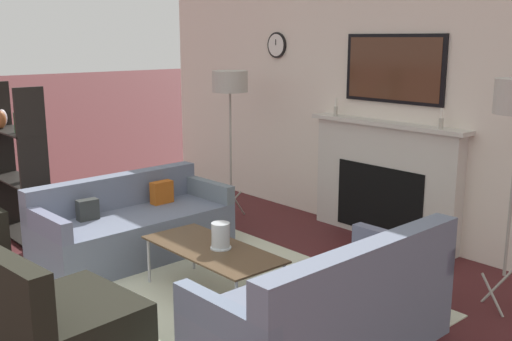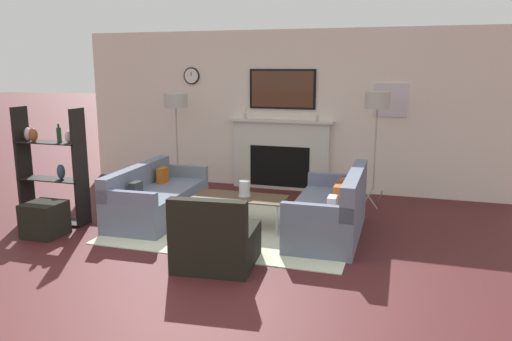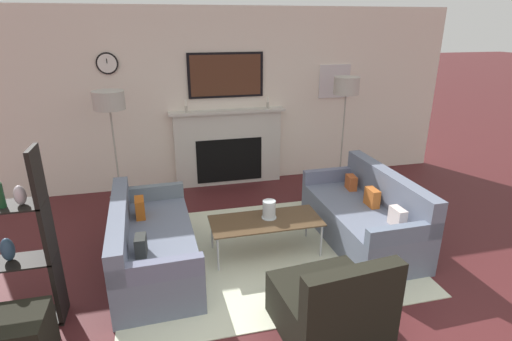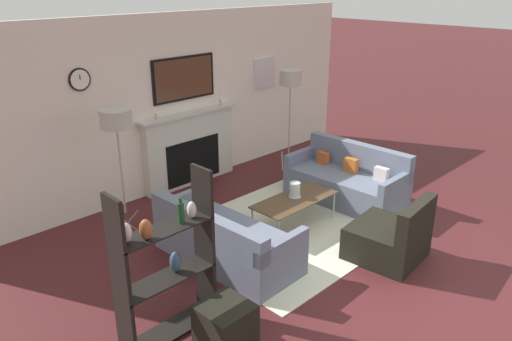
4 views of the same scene
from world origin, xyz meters
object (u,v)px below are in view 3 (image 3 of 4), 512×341
hurricane_candle (269,210)px  floor_lamp_left (109,102)px  couch_right (364,217)px  armchair (331,307)px  couch_left (151,245)px  floor_lamp_right (346,88)px  coffee_table (266,222)px

hurricane_candle → floor_lamp_left: size_ratio=0.12×
couch_right → armchair: bearing=-127.2°
couch_left → floor_lamp_left: 2.01m
armchair → floor_lamp_left: floor_lamp_left is taller
floor_lamp_left → floor_lamp_right: 3.26m
couch_right → floor_lamp_left: (-2.87, 1.52, 1.22)m
couch_left → floor_lamp_left: bearing=104.9°
armchair → hurricane_candle: size_ratio=4.31×
couch_right → armchair: 1.69m
armchair → coffee_table: bearing=98.3°
couch_left → floor_lamp_left: size_ratio=1.09×
hurricane_candle → floor_lamp_right: bearing=43.5°
coffee_table → floor_lamp_left: 2.52m
couch_right → floor_lamp_right: floor_lamp_right is taller
hurricane_candle → floor_lamp_right: size_ratio=0.12×
couch_right → armchair: (-1.02, -1.35, -0.03)m
coffee_table → armchair: bearing=-81.7°
couch_left → floor_lamp_right: 3.49m
coffee_table → hurricane_candle: (0.05, 0.05, 0.12)m
couch_left → coffee_table: couch_left is taller
couch_right → floor_lamp_right: (0.40, 1.52, 1.28)m
coffee_table → floor_lamp_left: size_ratio=0.74×
armchair → hurricane_candle: bearing=95.9°
hurricane_candle → coffee_table: bearing=-136.6°
armchair → floor_lamp_right: (1.42, 2.87, 1.32)m
floor_lamp_left → floor_lamp_right: bearing=0.0°
couch_right → coffee_table: 1.22m
couch_left → hurricane_candle: bearing=1.8°
hurricane_candle → floor_lamp_left: bearing=139.0°
couch_left → armchair: size_ratio=2.06×
armchair → floor_lamp_left: size_ratio=0.53×
armchair → floor_lamp_right: size_ratio=0.51×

